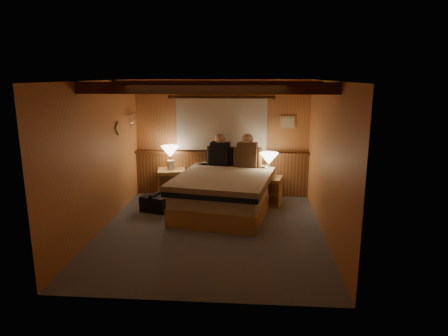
# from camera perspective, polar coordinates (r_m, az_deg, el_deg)

# --- Properties ---
(floor) EXTENTS (4.20, 4.20, 0.00)m
(floor) POSITION_cam_1_polar(r_m,az_deg,el_deg) (6.60, -1.81, -8.95)
(floor) COLOR slate
(floor) RESTS_ON ground
(ceiling) EXTENTS (4.20, 4.20, 0.00)m
(ceiling) POSITION_cam_1_polar(r_m,az_deg,el_deg) (6.12, -1.97, 12.36)
(ceiling) COLOR tan
(ceiling) RESTS_ON wall_back
(wall_back) EXTENTS (3.60, 0.00, 3.60)m
(wall_back) POSITION_cam_1_polar(r_m,az_deg,el_deg) (8.31, -0.33, 4.26)
(wall_back) COLOR #D6874D
(wall_back) RESTS_ON floor
(wall_left) EXTENTS (0.00, 4.20, 4.20)m
(wall_left) POSITION_cam_1_polar(r_m,az_deg,el_deg) (6.69, -17.41, 1.47)
(wall_left) COLOR #D6874D
(wall_left) RESTS_ON floor
(wall_right) EXTENTS (0.00, 4.20, 4.20)m
(wall_right) POSITION_cam_1_polar(r_m,az_deg,el_deg) (6.32, 14.57, 1.00)
(wall_right) COLOR #D6874D
(wall_right) RESTS_ON floor
(wall_front) EXTENTS (3.60, 0.00, 3.60)m
(wall_front) POSITION_cam_1_polar(r_m,az_deg,el_deg) (4.24, -4.94, -4.52)
(wall_front) COLOR #D6874D
(wall_front) RESTS_ON floor
(wainscot) EXTENTS (3.60, 0.23, 0.94)m
(wainscot) POSITION_cam_1_polar(r_m,az_deg,el_deg) (8.39, -0.36, -0.64)
(wainscot) COLOR brown
(wainscot) RESTS_ON wall_back
(curtain_window) EXTENTS (2.18, 0.09, 1.11)m
(curtain_window) POSITION_cam_1_polar(r_m,az_deg,el_deg) (8.20, -0.37, 6.40)
(curtain_window) COLOR #411E10
(curtain_window) RESTS_ON wall_back
(ceiling_beams) EXTENTS (3.60, 1.65, 0.16)m
(ceiling_beams) POSITION_cam_1_polar(r_m,az_deg,el_deg) (6.27, -1.81, 11.56)
(ceiling_beams) COLOR #411E10
(ceiling_beams) RESTS_ON ceiling
(coat_rail) EXTENTS (0.05, 0.55, 0.24)m
(coat_rail) POSITION_cam_1_polar(r_m,az_deg,el_deg) (8.06, -13.01, 7.00)
(coat_rail) COLOR silver
(coat_rail) RESTS_ON wall_left
(framed_print) EXTENTS (0.30, 0.04, 0.25)m
(framed_print) POSITION_cam_1_polar(r_m,az_deg,el_deg) (8.24, 9.11, 6.47)
(framed_print) COLOR tan
(framed_print) RESTS_ON wall_back
(bed) EXTENTS (1.93, 2.34, 0.72)m
(bed) POSITION_cam_1_polar(r_m,az_deg,el_deg) (7.35, 0.04, -3.55)
(bed) COLOR tan
(bed) RESTS_ON floor
(nightstand_left) EXTENTS (0.63, 0.58, 0.60)m
(nightstand_left) POSITION_cam_1_polar(r_m,az_deg,el_deg) (8.28, -7.44, -2.25)
(nightstand_left) COLOR tan
(nightstand_left) RESTS_ON floor
(nightstand_right) EXTENTS (0.58, 0.54, 0.55)m
(nightstand_right) POSITION_cam_1_polar(r_m,az_deg,el_deg) (7.86, 6.32, -3.27)
(nightstand_right) COLOR tan
(nightstand_right) RESTS_ON floor
(lamp_left) EXTENTS (0.37, 0.37, 0.48)m
(lamp_left) POSITION_cam_1_polar(r_m,az_deg,el_deg) (8.17, -7.70, 2.14)
(lamp_left) COLOR silver
(lamp_left) RESTS_ON nightstand_left
(lamp_right) EXTENTS (0.36, 0.36, 0.47)m
(lamp_right) POSITION_cam_1_polar(r_m,az_deg,el_deg) (7.76, 6.42, 1.14)
(lamp_right) COLOR silver
(lamp_right) RESTS_ON nightstand_right
(person_left) EXTENTS (0.54, 0.28, 0.67)m
(person_left) POSITION_cam_1_polar(r_m,az_deg,el_deg) (7.99, -0.54, 2.28)
(person_left) COLOR black
(person_left) RESTS_ON bed
(person_right) EXTENTS (0.56, 0.28, 0.69)m
(person_right) POSITION_cam_1_polar(r_m,az_deg,el_deg) (7.84, 3.36, 2.12)
(person_right) COLOR #4B341E
(person_right) RESTS_ON bed
(duffel_bag) EXTENTS (0.56, 0.43, 0.35)m
(duffel_bag) POSITION_cam_1_polar(r_m,az_deg,el_deg) (7.55, -9.87, -5.02)
(duffel_bag) COLOR black
(duffel_bag) RESTS_ON floor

